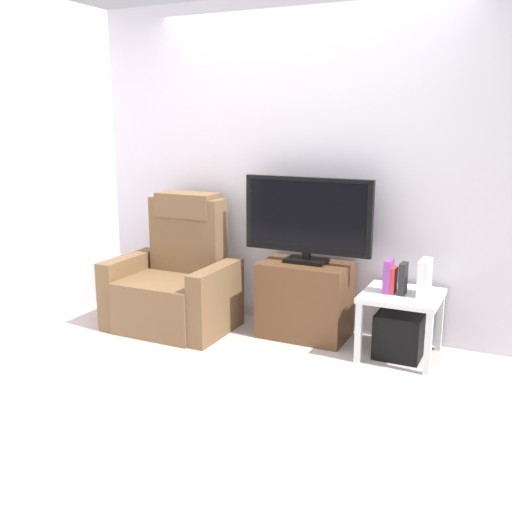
# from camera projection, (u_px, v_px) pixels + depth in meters

# --- Properties ---
(ground_plane) EXTENTS (6.40, 6.40, 0.00)m
(ground_plane) POSITION_uv_depth(u_px,v_px,m) (239.00, 374.00, 3.95)
(ground_plane) COLOR #BCB2AD
(wall_back) EXTENTS (6.40, 0.06, 2.60)m
(wall_back) POSITION_uv_depth(u_px,v_px,m) (304.00, 168.00, 4.64)
(wall_back) COLOR silver
(wall_back) RESTS_ON ground
(wall_side) EXTENTS (0.06, 4.48, 2.60)m
(wall_side) POSITION_uv_depth(u_px,v_px,m) (19.00, 170.00, 4.45)
(wall_side) COLOR silver
(wall_side) RESTS_ON ground
(tv_stand) EXTENTS (0.68, 0.42, 0.60)m
(tv_stand) POSITION_uv_depth(u_px,v_px,m) (305.00, 300.00, 4.58)
(tv_stand) COLOR brown
(tv_stand) RESTS_ON ground
(television) EXTENTS (1.01, 0.20, 0.66)m
(television) POSITION_uv_depth(u_px,v_px,m) (307.00, 218.00, 4.45)
(television) COLOR black
(television) RESTS_ON tv_stand
(recliner_armchair) EXTENTS (0.98, 0.78, 1.08)m
(recliner_armchair) POSITION_uv_depth(u_px,v_px,m) (176.00, 281.00, 4.82)
(recliner_armchair) COLOR brown
(recliner_armchair) RESTS_ON ground
(side_table) EXTENTS (0.54, 0.54, 0.47)m
(side_table) POSITION_uv_depth(u_px,v_px,m) (401.00, 303.00, 4.16)
(side_table) COLOR white
(side_table) RESTS_ON ground
(subwoofer_box) EXTENTS (0.33, 0.33, 0.33)m
(subwoofer_box) POSITION_uv_depth(u_px,v_px,m) (400.00, 335.00, 4.22)
(subwoofer_box) COLOR black
(subwoofer_box) RESTS_ON ground
(book_leftmost) EXTENTS (0.05, 0.13, 0.24)m
(book_leftmost) POSITION_uv_depth(u_px,v_px,m) (388.00, 276.00, 4.14)
(book_leftmost) COLOR purple
(book_leftmost) RESTS_ON side_table
(book_middle) EXTENTS (0.03, 0.12, 0.19)m
(book_middle) POSITION_uv_depth(u_px,v_px,m) (394.00, 280.00, 4.13)
(book_middle) COLOR red
(book_middle) RESTS_ON side_table
(book_rightmost) EXTENTS (0.04, 0.12, 0.23)m
(book_rightmost) POSITION_uv_depth(u_px,v_px,m) (403.00, 279.00, 4.10)
(book_rightmost) COLOR #262626
(book_rightmost) RESTS_ON side_table
(game_console) EXTENTS (0.07, 0.20, 0.26)m
(game_console) POSITION_uv_depth(u_px,v_px,m) (424.00, 278.00, 4.06)
(game_console) COLOR white
(game_console) RESTS_ON side_table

